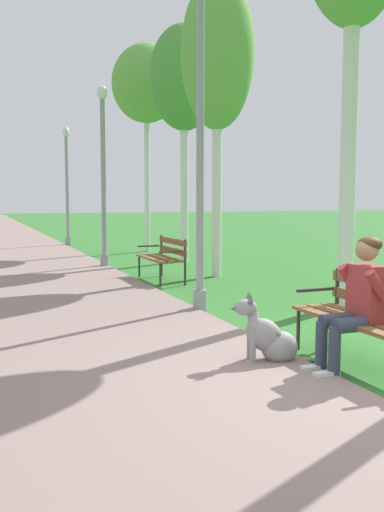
{
  "coord_description": "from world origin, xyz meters",
  "views": [
    {
      "loc": [
        -3.08,
        -3.97,
        1.59
      ],
      "look_at": [
        -0.6,
        2.36,
        0.9
      ],
      "focal_mm": 39.48,
      "sensor_mm": 36.0,
      "label": 1
    }
  ],
  "objects_px": {
    "birch_tree_fourth": "(184,80)",
    "park_bench_mid": "(164,255)",
    "dog_grey": "(269,338)",
    "birch_tree_third": "(217,56)",
    "park_bench_near": "(365,312)",
    "lamp_post_near": "(200,140)",
    "lamp_post_mid": "(103,175)",
    "birch_tree_fifth": "(146,84)",
    "lamp_post_far": "(67,185)",
    "person_seated_on_near_bench": "(358,299)"
  },
  "relations": [
    {
      "from": "park_bench_mid",
      "to": "person_seated_on_near_bench",
      "type": "bearing_deg",
      "value": -91.72
    },
    {
      "from": "park_bench_near",
      "to": "dog_grey",
      "type": "height_order",
      "value": "park_bench_near"
    },
    {
      "from": "birch_tree_fifth",
      "to": "dog_grey",
      "type": "bearing_deg",
      "value": -101.27
    },
    {
      "from": "birch_tree_fourth",
      "to": "park_bench_mid",
      "type": "bearing_deg",
      "value": -117.36
    },
    {
      "from": "lamp_post_far",
      "to": "birch_tree_fourth",
      "type": "distance_m",
      "value": 6.81
    },
    {
      "from": "park_bench_near",
      "to": "lamp_post_near",
      "type": "height_order",
      "value": "lamp_post_near"
    },
    {
      "from": "park_bench_mid",
      "to": "lamp_post_far",
      "type": "distance_m",
      "value": 9.22
    },
    {
      "from": "park_bench_near",
      "to": "lamp_post_mid",
      "type": "height_order",
      "value": "lamp_post_mid"
    },
    {
      "from": "birch_tree_third",
      "to": "park_bench_near",
      "type": "bearing_deg",
      "value": -100.86
    },
    {
      "from": "birch_tree_fourth",
      "to": "lamp_post_far",
      "type": "bearing_deg",
      "value": 108.05
    },
    {
      "from": "park_bench_mid",
      "to": "birch_tree_third",
      "type": "bearing_deg",
      "value": 9.47
    },
    {
      "from": "birch_tree_third",
      "to": "birch_tree_fourth",
      "type": "height_order",
      "value": "birch_tree_third"
    },
    {
      "from": "lamp_post_mid",
      "to": "birch_tree_fourth",
      "type": "distance_m",
      "value": 3.24
    },
    {
      "from": "park_bench_near",
      "to": "birch_tree_fifth",
      "type": "xyz_separation_m",
      "value": [
        1.48,
        11.99,
        4.44
      ]
    },
    {
      "from": "dog_grey",
      "to": "birch_tree_third",
      "type": "bearing_deg",
      "value": 70.84
    },
    {
      "from": "park_bench_near",
      "to": "dog_grey",
      "type": "bearing_deg",
      "value": 157.46
    },
    {
      "from": "birch_tree_third",
      "to": "birch_tree_fifth",
      "type": "distance_m",
      "value": 5.84
    },
    {
      "from": "person_seated_on_near_bench",
      "to": "birch_tree_fourth",
      "type": "relative_size",
      "value": 0.21
    },
    {
      "from": "dog_grey",
      "to": "lamp_post_mid",
      "type": "relative_size",
      "value": 0.2
    },
    {
      "from": "person_seated_on_near_bench",
      "to": "dog_grey",
      "type": "relative_size",
      "value": 1.52
    },
    {
      "from": "dog_grey",
      "to": "birch_tree_fourth",
      "type": "distance_m",
      "value": 9.95
    },
    {
      "from": "park_bench_mid",
      "to": "lamp_post_mid",
      "type": "xyz_separation_m",
      "value": [
        -0.58,
        2.61,
        1.64
      ]
    },
    {
      "from": "lamp_post_near",
      "to": "park_bench_near",
      "type": "bearing_deg",
      "value": -81.07
    },
    {
      "from": "dog_grey",
      "to": "birch_tree_fifth",
      "type": "distance_m",
      "value": 12.76
    },
    {
      "from": "lamp_post_near",
      "to": "dog_grey",
      "type": "bearing_deg",
      "value": -97.85
    },
    {
      "from": "park_bench_mid",
      "to": "dog_grey",
      "type": "height_order",
      "value": "park_bench_mid"
    },
    {
      "from": "park_bench_mid",
      "to": "birch_tree_fourth",
      "type": "bearing_deg",
      "value": 62.64
    },
    {
      "from": "birch_tree_fourth",
      "to": "dog_grey",
      "type": "bearing_deg",
      "value": -105.43
    },
    {
      "from": "dog_grey",
      "to": "lamp_post_far",
      "type": "bearing_deg",
      "value": 88.35
    },
    {
      "from": "lamp_post_near",
      "to": "birch_tree_third",
      "type": "relative_size",
      "value": 0.78
    },
    {
      "from": "birch_tree_third",
      "to": "lamp_post_mid",
      "type": "bearing_deg",
      "value": 126.6
    },
    {
      "from": "park_bench_near",
      "to": "person_seated_on_near_bench",
      "type": "distance_m",
      "value": 0.31
    },
    {
      "from": "birch_tree_fifth",
      "to": "birch_tree_fourth",
      "type": "bearing_deg",
      "value": -88.58
    },
    {
      "from": "lamp_post_mid",
      "to": "birch_tree_third",
      "type": "height_order",
      "value": "birch_tree_third"
    },
    {
      "from": "park_bench_mid",
      "to": "lamp_post_mid",
      "type": "height_order",
      "value": "lamp_post_mid"
    },
    {
      "from": "birch_tree_fifth",
      "to": "lamp_post_mid",
      "type": "bearing_deg",
      "value": -121.47
    },
    {
      "from": "lamp_post_far",
      "to": "lamp_post_mid",
      "type": "bearing_deg",
      "value": -91.68
    },
    {
      "from": "park_bench_mid",
      "to": "person_seated_on_near_bench",
      "type": "xyz_separation_m",
      "value": [
        -0.18,
        -6.13,
        0.17
      ]
    },
    {
      "from": "lamp_post_mid",
      "to": "birch_tree_fifth",
      "type": "bearing_deg",
      "value": 58.53
    },
    {
      "from": "park_bench_mid",
      "to": "lamp_post_far",
      "type": "relative_size",
      "value": 0.38
    },
    {
      "from": "person_seated_on_near_bench",
      "to": "birch_tree_third",
      "type": "xyz_separation_m",
      "value": [
        1.39,
        6.33,
        3.73
      ]
    },
    {
      "from": "park_bench_near",
      "to": "lamp_post_far",
      "type": "distance_m",
      "value": 15.14
    },
    {
      "from": "lamp_post_near",
      "to": "lamp_post_far",
      "type": "relative_size",
      "value": 1.17
    },
    {
      "from": "birch_tree_fourth",
      "to": "lamp_post_near",
      "type": "bearing_deg",
      "value": -108.63
    },
    {
      "from": "park_bench_mid",
      "to": "lamp_post_far",
      "type": "xyz_separation_m",
      "value": [
        -0.39,
        9.08,
        1.55
      ]
    },
    {
      "from": "lamp_post_mid",
      "to": "park_bench_mid",
      "type": "bearing_deg",
      "value": -77.44
    },
    {
      "from": "park_bench_near",
      "to": "birch_tree_fourth",
      "type": "height_order",
      "value": "birch_tree_fourth"
    },
    {
      "from": "park_bench_near",
      "to": "lamp_post_mid",
      "type": "relative_size",
      "value": 0.36
    },
    {
      "from": "person_seated_on_near_bench",
      "to": "lamp_post_mid",
      "type": "distance_m",
      "value": 8.87
    },
    {
      "from": "person_seated_on_near_bench",
      "to": "lamp_post_mid",
      "type": "xyz_separation_m",
      "value": [
        -0.4,
        8.74,
        1.47
      ]
    }
  ]
}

